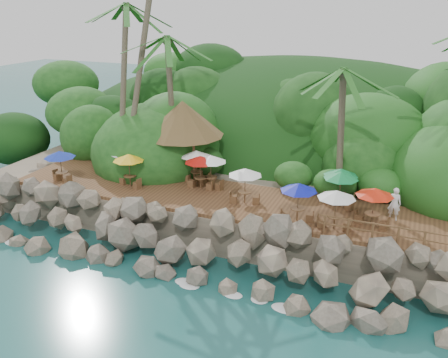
% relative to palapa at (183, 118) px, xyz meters
% --- Properties ---
extents(ground, '(140.00, 140.00, 0.00)m').
position_rel_palapa_xyz_m(ground, '(4.07, -9.13, -5.79)').
color(ground, '#19514F').
rests_on(ground, ground).
extents(land_base, '(32.00, 25.20, 2.10)m').
position_rel_palapa_xyz_m(land_base, '(4.07, 6.87, -4.74)').
color(land_base, gray).
rests_on(land_base, ground).
extents(jungle_hill, '(44.80, 28.00, 15.40)m').
position_rel_palapa_xyz_m(jungle_hill, '(4.07, 14.37, -5.79)').
color(jungle_hill, '#143811').
rests_on(jungle_hill, ground).
extents(seawall, '(29.00, 4.00, 2.30)m').
position_rel_palapa_xyz_m(seawall, '(4.07, -7.13, -4.64)').
color(seawall, gray).
rests_on(seawall, ground).
extents(terrace, '(26.00, 5.00, 0.20)m').
position_rel_palapa_xyz_m(terrace, '(4.07, -3.13, -3.59)').
color(terrace, brown).
rests_on(terrace, land_base).
extents(jungle_foliage, '(44.00, 16.00, 12.00)m').
position_rel_palapa_xyz_m(jungle_foliage, '(4.07, 5.87, -5.79)').
color(jungle_foliage, '#143811').
rests_on(jungle_foliage, ground).
extents(foam_line, '(25.20, 0.80, 0.06)m').
position_rel_palapa_xyz_m(foam_line, '(4.07, -8.83, -5.76)').
color(foam_line, white).
rests_on(foam_line, ground).
extents(palms, '(26.33, 7.31, 15.22)m').
position_rel_palapa_xyz_m(palms, '(5.87, -0.27, 6.02)').
color(palms, brown).
rests_on(palms, ground).
extents(palapa, '(5.17, 5.17, 4.60)m').
position_rel_palapa_xyz_m(palapa, '(0.00, 0.00, 0.00)').
color(palapa, brown).
rests_on(palapa, ground).
extents(dining_clusters, '(19.91, 5.06, 2.01)m').
position_rel_palapa_xyz_m(dining_clusters, '(4.45, -3.07, -1.82)').
color(dining_clusters, brown).
rests_on(dining_clusters, terrace).
extents(railing, '(6.10, 0.10, 1.00)m').
position_rel_palapa_xyz_m(railing, '(12.93, -5.48, -2.88)').
color(railing, brown).
rests_on(railing, terrace).
extents(waiter, '(0.66, 0.46, 1.74)m').
position_rel_palapa_xyz_m(waiter, '(13.09, -2.56, -2.62)').
color(waiter, white).
rests_on(waiter, terrace).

